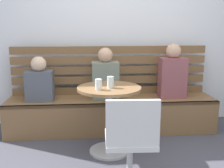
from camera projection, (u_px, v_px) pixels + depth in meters
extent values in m
cube|color=silver|center=(109.00, 20.00, 3.79)|extent=(5.20, 0.10, 2.90)
cube|color=brown|center=(111.00, 114.00, 3.62)|extent=(2.70, 0.52, 0.44)
cube|color=brown|center=(113.00, 105.00, 3.35)|extent=(2.70, 0.04, 0.04)
cube|color=brown|center=(110.00, 90.00, 3.80)|extent=(2.65, 0.04, 0.10)
cube|color=brown|center=(110.00, 80.00, 3.77)|extent=(2.65, 0.04, 0.10)
cube|color=brown|center=(110.00, 70.00, 3.74)|extent=(2.65, 0.04, 0.10)
cube|color=brown|center=(110.00, 60.00, 3.71)|extent=(2.65, 0.04, 0.10)
cube|color=brown|center=(110.00, 50.00, 3.68)|extent=(2.65, 0.04, 0.10)
cylinder|color=#ADADB2|center=(109.00, 151.00, 3.03)|extent=(0.44, 0.44, 0.02)
cylinder|color=#ADADB2|center=(109.00, 120.00, 2.96)|extent=(0.07, 0.07, 0.69)
cylinder|color=brown|center=(109.00, 88.00, 2.88)|extent=(0.68, 0.68, 0.03)
cylinder|color=#ADADB2|center=(130.00, 167.00, 2.27)|extent=(0.05, 0.05, 0.45)
cube|color=silver|center=(130.00, 139.00, 2.22)|extent=(0.42, 0.42, 0.04)
cube|color=silver|center=(133.00, 123.00, 2.01)|extent=(0.40, 0.06, 0.36)
cube|color=brown|center=(172.00, 78.00, 3.59)|extent=(0.34, 0.22, 0.53)
sphere|color=tan|center=(174.00, 51.00, 3.52)|extent=(0.19, 0.19, 0.19)
cube|color=slate|center=(105.00, 81.00, 3.51)|extent=(0.34, 0.22, 0.48)
sphere|color=tan|center=(105.00, 55.00, 3.44)|extent=(0.19, 0.19, 0.19)
cube|color=#4C515B|center=(40.00, 86.00, 3.44)|extent=(0.34, 0.22, 0.38)
sphere|color=#DBB293|center=(39.00, 64.00, 3.38)|extent=(0.19, 0.19, 0.19)
cylinder|color=silver|center=(110.00, 82.00, 2.83)|extent=(0.07, 0.07, 0.12)
cylinder|color=white|center=(98.00, 84.00, 2.75)|extent=(0.07, 0.07, 0.11)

